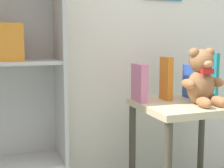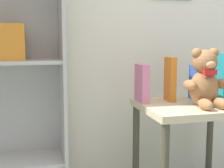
% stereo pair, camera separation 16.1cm
% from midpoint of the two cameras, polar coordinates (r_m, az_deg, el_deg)
% --- Properties ---
extents(display_table, '(0.56, 0.48, 0.61)m').
position_cam_midpoint_polar(display_table, '(1.79, 16.90, -6.76)').
color(display_table, beige).
rests_on(display_table, ground_plane).
extents(teddy_bear, '(0.23, 0.21, 0.30)m').
position_cam_midpoint_polar(teddy_bear, '(1.70, 19.33, 0.67)').
color(teddy_bear, '#99663D').
rests_on(teddy_bear, display_table).
extents(book_standing_pink, '(0.05, 0.15, 0.21)m').
position_cam_midpoint_polar(book_standing_pink, '(1.74, 8.13, 0.14)').
color(book_standing_pink, '#D17093').
rests_on(book_standing_pink, display_table).
extents(book_standing_orange, '(0.04, 0.10, 0.25)m').
position_cam_midpoint_polar(book_standing_orange, '(1.80, 13.12, 0.85)').
color(book_standing_orange, orange).
rests_on(book_standing_orange, display_table).
extents(book_standing_blue, '(0.03, 0.12, 0.20)m').
position_cam_midpoint_polar(book_standing_blue, '(1.89, 17.52, 0.23)').
color(book_standing_blue, '#2D51B7').
rests_on(book_standing_blue, display_table).
extents(book_standing_teal, '(0.02, 0.11, 0.27)m').
position_cam_midpoint_polar(book_standing_teal, '(1.99, 21.35, 1.43)').
color(book_standing_teal, teal).
rests_on(book_standing_teal, display_table).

